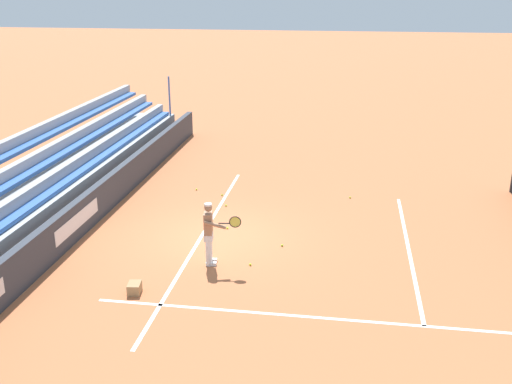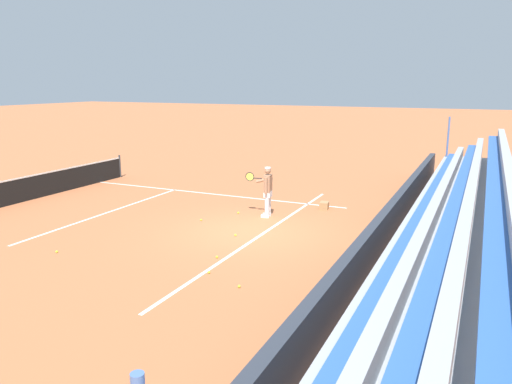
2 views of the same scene
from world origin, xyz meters
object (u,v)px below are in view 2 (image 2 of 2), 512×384
at_px(tennis_ball_midcourt, 238,213).
at_px(tennis_ball_stray_back, 217,257).
at_px(tennis_ball_far_left, 209,272).
at_px(tennis_ball_far_right, 201,220).
at_px(tennis_ball_near_player, 57,252).
at_px(tennis_ball_toward_net, 235,235).
at_px(tennis_ball_on_baseline, 239,286).
at_px(tennis_player, 267,191).
at_px(ball_box_cardboard, 324,205).
at_px(tennis_net, 25,189).

bearing_deg(tennis_ball_midcourt, tennis_ball_stray_back, -160.25).
relative_size(tennis_ball_far_left, tennis_ball_far_right, 1.00).
distance_m(tennis_ball_near_player, tennis_ball_stray_back, 4.37).
xyz_separation_m(tennis_ball_toward_net, tennis_ball_on_baseline, (-3.37, -1.82, 0.00)).
relative_size(tennis_player, tennis_ball_midcourt, 25.98).
xyz_separation_m(tennis_player, ball_box_cardboard, (1.84, -1.46, -0.76)).
relative_size(tennis_player, tennis_ball_far_left, 25.98).
relative_size(tennis_ball_toward_net, tennis_ball_on_baseline, 1.00).
height_order(tennis_player, tennis_ball_stray_back, tennis_player).
relative_size(tennis_player, tennis_ball_far_right, 25.98).
bearing_deg(tennis_player, tennis_net, 100.95).
bearing_deg(tennis_ball_toward_net, tennis_ball_on_baseline, -151.62).
bearing_deg(tennis_net, tennis_ball_on_baseline, -109.54).
bearing_deg(tennis_ball_near_player, tennis_ball_far_left, -84.47).
bearing_deg(tennis_ball_on_baseline, tennis_ball_midcourt, 26.99).
bearing_deg(tennis_player, tennis_ball_far_right, 128.28).
height_order(tennis_ball_far_right, tennis_net, tennis_net).
relative_size(tennis_ball_on_baseline, tennis_net, 0.01).
bearing_deg(ball_box_cardboard, tennis_ball_near_player, 146.04).
distance_m(tennis_ball_stray_back, tennis_ball_on_baseline, 2.02).
height_order(tennis_player, tennis_ball_on_baseline, tennis_player).
distance_m(ball_box_cardboard, tennis_ball_toward_net, 4.49).
xyz_separation_m(tennis_ball_far_right, tennis_net, (-0.41, 7.59, 0.46)).
bearing_deg(ball_box_cardboard, tennis_ball_stray_back, 170.78).
distance_m(tennis_ball_stray_back, tennis_net, 10.14).
xyz_separation_m(tennis_ball_far_left, tennis_ball_on_baseline, (-0.45, -1.04, 0.00)).
height_order(tennis_ball_midcourt, tennis_ball_near_player, same).
distance_m(tennis_ball_midcourt, tennis_ball_near_player, 6.27).
height_order(ball_box_cardboard, tennis_ball_stray_back, ball_box_cardboard).
bearing_deg(tennis_ball_near_player, tennis_ball_toward_net, -47.72).
xyz_separation_m(tennis_ball_near_player, tennis_net, (3.96, 5.69, 0.46)).
bearing_deg(tennis_ball_far_right, tennis_ball_on_baseline, -140.49).
relative_size(tennis_ball_midcourt, tennis_net, 0.01).
xyz_separation_m(tennis_ball_near_player, tennis_ball_toward_net, (3.35, -3.69, 0.00)).
distance_m(tennis_ball_far_right, tennis_net, 7.61).
distance_m(tennis_player, tennis_ball_on_baseline, 6.14).
xyz_separation_m(tennis_player, tennis_net, (-1.81, 9.36, -0.40)).
relative_size(tennis_ball_far_right, tennis_net, 0.01).
bearing_deg(tennis_ball_on_baseline, tennis_ball_far_right, 39.51).
xyz_separation_m(ball_box_cardboard, tennis_ball_near_player, (-7.61, 5.12, -0.10)).
distance_m(tennis_ball_near_player, tennis_net, 6.95).
relative_size(tennis_ball_near_player, tennis_ball_far_left, 1.00).
xyz_separation_m(tennis_ball_on_baseline, tennis_ball_far_right, (4.39, 3.62, 0.00)).
bearing_deg(tennis_ball_near_player, tennis_ball_far_right, -23.43).
relative_size(tennis_ball_midcourt, tennis_ball_far_left, 1.00).
distance_m(tennis_ball_toward_net, tennis_ball_stray_back, 1.95).
relative_size(ball_box_cardboard, tennis_ball_midcourt, 6.06).
height_order(tennis_ball_midcourt, tennis_ball_toward_net, same).
height_order(tennis_player, ball_box_cardboard, tennis_player).
relative_size(tennis_ball_stray_back, tennis_ball_far_left, 1.00).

